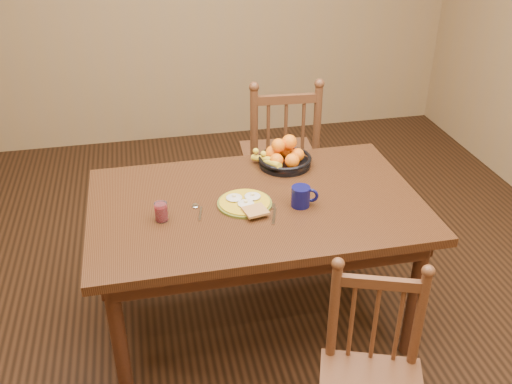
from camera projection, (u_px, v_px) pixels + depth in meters
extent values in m
cube|color=black|center=(256.00, 318.00, 3.14)|extent=(4.50, 5.00, 0.01)
cube|color=black|center=(256.00, 205.00, 2.78)|extent=(1.60, 1.00, 0.04)
cube|color=#321A0E|center=(240.00, 178.00, 3.17)|extent=(1.40, 0.04, 0.10)
cube|color=#321A0E|center=(276.00, 269.00, 2.46)|extent=(1.40, 0.04, 0.10)
cube|color=#321A0E|center=(392.00, 202.00, 2.94)|extent=(0.04, 0.84, 0.10)
cube|color=#321A0E|center=(107.00, 235.00, 2.68)|extent=(0.04, 0.84, 0.10)
cylinder|color=#321A0E|center=(119.00, 341.00, 2.50)|extent=(0.07, 0.07, 0.70)
cylinder|color=#321A0E|center=(415.00, 297.00, 2.75)|extent=(0.07, 0.07, 0.70)
cylinder|color=#321A0E|center=(118.00, 239.00, 3.18)|extent=(0.07, 0.07, 0.70)
cylinder|color=#321A0E|center=(356.00, 212.00, 3.43)|extent=(0.07, 0.07, 0.70)
cube|color=#442814|center=(279.00, 156.00, 3.78)|extent=(0.51, 0.49, 0.04)
cylinder|color=#442814|center=(300.00, 175.00, 4.09)|extent=(0.04, 0.04, 0.46)
cylinder|color=#442814|center=(247.00, 178.00, 4.04)|extent=(0.04, 0.04, 0.46)
cylinder|color=#442814|center=(312.00, 201.00, 3.78)|extent=(0.04, 0.04, 0.46)
cylinder|color=#442814|center=(254.00, 205.00, 3.73)|extent=(0.04, 0.04, 0.46)
cylinder|color=#442814|center=(317.00, 128.00, 3.49)|extent=(0.05, 0.05, 0.56)
cylinder|color=#442814|center=(254.00, 131.00, 3.44)|extent=(0.05, 0.05, 0.56)
cylinder|color=#442814|center=(285.00, 138.00, 3.49)|extent=(0.02, 0.02, 0.43)
cube|color=#442814|center=(287.00, 99.00, 3.37)|extent=(0.39, 0.06, 0.05)
cylinder|color=#442814|center=(334.00, 312.00, 2.23)|extent=(0.04, 0.04, 0.47)
cylinder|color=#442814|center=(419.00, 320.00, 2.20)|extent=(0.04, 0.04, 0.47)
cylinder|color=#442814|center=(375.00, 325.00, 2.24)|extent=(0.02, 0.02, 0.36)
cube|color=#442814|center=(381.00, 283.00, 2.13)|extent=(0.32, 0.14, 0.05)
cylinder|color=#59601E|center=(245.00, 203.00, 2.73)|extent=(0.26, 0.26, 0.01)
cylinder|color=gold|center=(245.00, 202.00, 2.73)|extent=(0.24, 0.24, 0.01)
ellipsoid|color=silver|center=(234.00, 198.00, 2.75)|extent=(0.08, 0.08, 0.01)
cube|color=#F2E08C|center=(234.00, 196.00, 2.74)|extent=(0.02, 0.02, 0.01)
ellipsoid|color=silver|center=(253.00, 196.00, 2.76)|extent=(0.08, 0.08, 0.01)
cube|color=#F2E08C|center=(253.00, 194.00, 2.75)|extent=(0.02, 0.02, 0.01)
ellipsoid|color=silver|center=(246.00, 203.00, 2.70)|extent=(0.08, 0.08, 0.01)
cube|color=#F2E08C|center=(246.00, 201.00, 2.69)|extent=(0.02, 0.02, 0.01)
cube|color=brown|center=(255.00, 211.00, 2.64)|extent=(0.12, 0.12, 0.01)
cube|color=silver|center=(274.00, 216.00, 2.64)|extent=(0.06, 0.14, 0.00)
cube|color=silver|center=(272.00, 206.00, 2.72)|extent=(0.04, 0.05, 0.00)
cube|color=silver|center=(200.00, 214.00, 2.66)|extent=(0.03, 0.12, 0.00)
ellipsoid|color=silver|center=(195.00, 206.00, 2.72)|extent=(0.03, 0.04, 0.01)
cylinder|color=#0A0B3A|center=(301.00, 197.00, 2.70)|extent=(0.09, 0.09, 0.10)
torus|color=#0A0B3A|center=(311.00, 195.00, 2.71)|extent=(0.07, 0.04, 0.07)
cylinder|color=black|center=(301.00, 188.00, 2.68)|extent=(0.08, 0.08, 0.00)
cylinder|color=silver|center=(161.00, 212.00, 2.60)|extent=(0.06, 0.06, 0.09)
cylinder|color=maroon|center=(161.00, 213.00, 2.60)|extent=(0.05, 0.05, 0.07)
cylinder|color=black|center=(285.00, 164.00, 3.09)|extent=(0.28, 0.28, 0.02)
torus|color=black|center=(285.00, 158.00, 3.07)|extent=(0.29, 0.29, 0.02)
cylinder|color=black|center=(285.00, 165.00, 3.09)|extent=(0.10, 0.10, 0.01)
sphere|color=orange|center=(297.00, 155.00, 3.08)|extent=(0.07, 0.07, 0.07)
sphere|color=orange|center=(286.00, 150.00, 3.12)|extent=(0.08, 0.08, 0.08)
sphere|color=orange|center=(273.00, 153.00, 3.09)|extent=(0.08, 0.08, 0.08)
sphere|color=orange|center=(276.00, 160.00, 3.02)|extent=(0.07, 0.07, 0.07)
sphere|color=orange|center=(292.00, 161.00, 3.01)|extent=(0.08, 0.08, 0.08)
sphere|color=orange|center=(289.00, 142.00, 3.06)|extent=(0.08, 0.08, 0.08)
sphere|color=orange|center=(278.00, 145.00, 3.03)|extent=(0.07, 0.07, 0.07)
cylinder|color=yellow|center=(270.00, 163.00, 3.02)|extent=(0.10, 0.17, 0.07)
cylinder|color=yellow|center=(265.00, 159.00, 3.06)|extent=(0.14, 0.15, 0.07)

